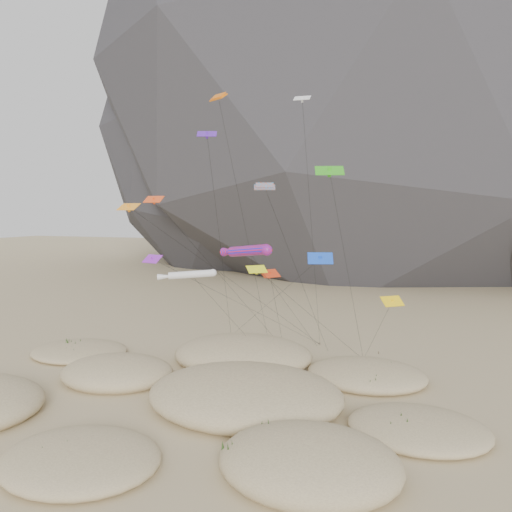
% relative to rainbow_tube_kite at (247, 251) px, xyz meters
% --- Properties ---
extents(ground, '(500.00, 500.00, 0.00)m').
position_rel_rainbow_tube_kite_xyz_m(ground, '(-0.67, -12.28, -13.13)').
color(ground, '#CCB789').
rests_on(ground, ground).
extents(rock_headland, '(226.37, 148.64, 177.50)m').
position_rel_rainbow_tube_kite_xyz_m(rock_headland, '(5.70, 106.44, 59.55)').
color(rock_headland, black).
rests_on(rock_headland, ground).
extents(dunes, '(50.67, 37.33, 3.90)m').
position_rel_rainbow_tube_kite_xyz_m(dunes, '(-2.20, -8.10, -12.38)').
color(dunes, '#CCB789').
rests_on(dunes, ground).
extents(dune_grass, '(42.21, 27.84, 1.51)m').
position_rel_rainbow_tube_kite_xyz_m(dune_grass, '(-1.90, -7.42, -12.28)').
color(dune_grass, black).
rests_on(dune_grass, ground).
extents(kite_stakes, '(20.02, 5.03, 0.30)m').
position_rel_rainbow_tube_kite_xyz_m(kite_stakes, '(1.85, 11.51, -12.98)').
color(kite_stakes, '#3F2D1E').
rests_on(kite_stakes, ground).
extents(rainbow_tube_kite, '(8.59, 15.42, 14.02)m').
position_rel_rainbow_tube_kite_xyz_m(rainbow_tube_kite, '(0.00, 0.00, 0.00)').
color(rainbow_tube_kite, '#FF1D1A').
rests_on(rainbow_tube_kite, ground).
extents(white_tube_kite, '(6.91, 12.96, 11.47)m').
position_rel_rainbow_tube_kite_xyz_m(white_tube_kite, '(-4.82, -3.94, -2.26)').
color(white_tube_kite, silver).
rests_on(white_tube_kite, ground).
extents(orange_parafoil, '(3.18, 12.86, 30.36)m').
position_rel_rainbow_tube_kite_xyz_m(orange_parafoil, '(-4.52, 3.47, 16.27)').
color(orange_parafoil, orange).
rests_on(orange_parafoil, ground).
extents(multi_parafoil, '(4.68, 15.07, 20.03)m').
position_rel_rainbow_tube_kite_xyz_m(multi_parafoil, '(3.00, -2.69, 6.18)').
color(multi_parafoil, '#E44B18').
rests_on(multi_parafoil, ground).
extents(delta_kites, '(29.04, 22.60, 28.87)m').
position_rel_rainbow_tube_kite_xyz_m(delta_kites, '(1.51, -2.38, 3.02)').
color(delta_kites, orange).
rests_on(delta_kites, ground).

